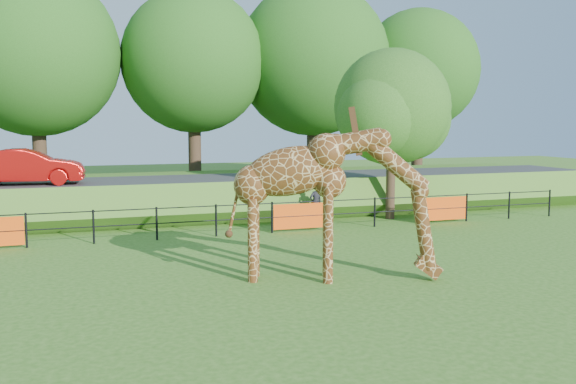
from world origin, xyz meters
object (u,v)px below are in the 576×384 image
object	(u,v)px
giraffe	(335,204)
car_red	(27,167)
visitor	(316,203)
tree_east	(394,112)

from	to	relation	value
giraffe	car_red	distance (m)	14.77
car_red	visitor	bearing A→B (deg)	-107.85
car_red	tree_east	distance (m)	14.58
visitor	tree_east	size ratio (longest dim) A/B	0.23
car_red	tree_east	world-z (taller)	tree_east
giraffe	tree_east	world-z (taller)	tree_east
car_red	visitor	xyz separation A→B (m)	(10.41, -4.43, -1.34)
giraffe	visitor	distance (m)	8.73
giraffe	car_red	size ratio (longest dim) A/B	1.24
giraffe	tree_east	xyz separation A→B (m)	(6.15, 8.44, 2.39)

